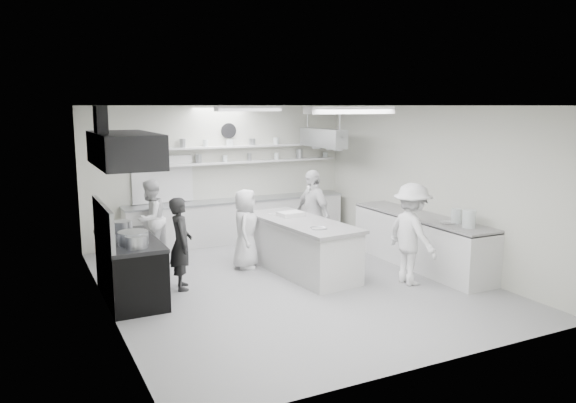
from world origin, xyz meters
name	(u,v)px	position (x,y,z in m)	size (l,w,h in m)	color
floor	(290,283)	(0.00, 0.00, -0.01)	(6.00, 7.00, 0.02)	gray
ceiling	(290,105)	(0.00, 0.00, 3.01)	(6.00, 7.00, 0.02)	silver
wall_back	(220,174)	(0.00, 3.50, 1.50)	(6.00, 0.04, 3.00)	beige
wall_front	(430,242)	(0.00, -3.50, 1.50)	(6.00, 0.04, 3.00)	beige
wall_left	(104,211)	(-3.00, 0.00, 1.50)	(0.04, 7.00, 3.00)	beige
wall_right	(430,185)	(3.00, 0.00, 1.50)	(0.04, 7.00, 3.00)	beige
stove	(130,271)	(-2.60, 0.40, 0.45)	(0.80, 1.80, 0.90)	black
exhaust_hood	(124,149)	(-2.60, 0.40, 2.35)	(0.85, 2.00, 0.50)	black
back_counter	(238,220)	(0.30, 3.20, 0.46)	(5.00, 0.60, 0.92)	silver
shelf_lower	(251,162)	(0.70, 3.37, 1.75)	(4.20, 0.26, 0.04)	silver
shelf_upper	(251,146)	(0.70, 3.37, 2.10)	(4.20, 0.26, 0.04)	silver
pass_through_window	(162,179)	(-1.30, 3.48, 1.45)	(1.30, 0.04, 1.00)	black
wall_clock	(228,131)	(0.20, 3.46, 2.45)	(0.32, 0.32, 0.05)	silver
right_counter	(420,242)	(2.65, -0.20, 0.47)	(0.74, 3.30, 0.94)	silver
pot_rack	(323,138)	(2.00, 2.40, 2.30)	(0.30, 1.60, 0.40)	#A1A5AA
light_fixture_front	(350,110)	(0.00, -1.80, 2.94)	(1.30, 0.25, 0.10)	silver
light_fixture_rear	(248,109)	(0.00, 1.80, 2.94)	(1.30, 0.25, 0.10)	silver
prep_island	(301,248)	(0.45, 0.45, 0.46)	(0.92, 2.47, 0.91)	silver
stove_pot	(133,239)	(-2.60, 0.04, 1.03)	(0.45, 0.45, 0.24)	#A1A5AA
cook_stove	(181,243)	(-1.75, 0.51, 0.77)	(0.56, 0.37, 1.53)	black
cook_back	(151,219)	(-1.76, 2.70, 0.78)	(0.76, 0.59, 1.56)	silver
cook_island_left	(245,229)	(-0.35, 1.16, 0.74)	(0.73, 0.47, 1.49)	silver
cook_island_right	(312,215)	(1.05, 1.12, 0.89)	(1.04, 0.43, 1.78)	silver
cook_right	(412,234)	(1.81, -0.96, 0.86)	(1.12, 0.64, 1.73)	silver
bowl_island_a	(319,229)	(0.40, -0.27, 0.94)	(0.26, 0.26, 0.06)	#A1A5AA
bowl_island_b	(273,216)	(0.22, 1.16, 0.94)	(0.20, 0.20, 0.06)	silver
bowl_right	(447,224)	(2.58, -0.97, 0.97)	(0.27, 0.27, 0.07)	silver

